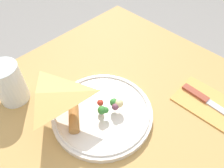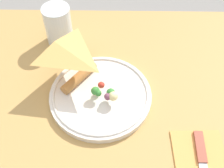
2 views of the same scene
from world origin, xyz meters
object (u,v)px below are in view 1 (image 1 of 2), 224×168
Objects in this scene: napkin_folded at (215,107)px; plate_pizza at (102,112)px; dining_table at (137,160)px; butter_knife at (212,104)px; milk_glass at (9,84)px.

plate_pizza is at bearing -131.12° from napkin_folded.
napkin_folded is at bearing 48.88° from plate_pizza.
plate_pizza is 0.29m from napkin_folded.
dining_table is 3.68× the size of plate_pizza.
butter_knife is at bearing 50.41° from plate_pizza.
plate_pizza reaches higher than napkin_folded.
plate_pizza is 1.21× the size of napkin_folded.
plate_pizza is (-0.11, -0.02, 0.13)m from dining_table.
dining_table is 0.39m from milk_glass.
butter_knife is (-0.01, 0.00, 0.00)m from napkin_folded.
butter_knife is at bearing 178.30° from napkin_folded.
butter_knife reaches higher than napkin_folded.
milk_glass reaches higher than napkin_folded.
milk_glass is 0.57× the size of butter_knife.
plate_pizza is 0.24m from milk_glass.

